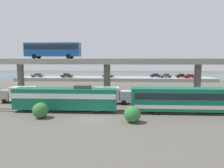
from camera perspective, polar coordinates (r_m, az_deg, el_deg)
ground_plane at (r=29.57m, az=-4.56°, el=-9.36°), size 260.00×260.00×0.00m
rail_strip_near at (r=32.71m, az=-3.76°, el=-7.68°), size 110.00×0.12×0.12m
rail_strip_far at (r=34.07m, az=-3.47°, el=-7.10°), size 110.00×0.12×0.12m
train_locomotive at (r=34.20m, az=-13.74°, el=-3.58°), size 17.07×3.04×4.18m
train_coach_lead at (r=34.88m, az=23.67°, el=-3.79°), size 22.07×3.04×3.86m
highway_overpass at (r=48.33m, az=-1.37°, el=5.88°), size 96.00×12.83×8.33m
transit_bus_on_overpass at (r=48.29m, az=-15.67°, el=9.04°), size 12.00×2.68×3.40m
service_truck_west at (r=43.63m, az=-23.77°, el=-2.52°), size 6.80×2.46×3.04m
service_truck_east at (r=38.93m, az=-0.22°, el=-2.99°), size 6.80×2.46×3.04m
pier_parking_lot at (r=83.59m, az=0.61°, el=1.43°), size 76.44×11.25×1.24m
parked_car_0 at (r=84.09m, az=-12.08°, el=2.27°), size 4.62×1.94×1.50m
parked_car_1 at (r=88.03m, az=-12.42°, el=2.44°), size 4.41×2.00×1.50m
parked_car_2 at (r=82.59m, az=-1.11°, el=2.33°), size 4.51×1.95×1.50m
parked_car_3 at (r=83.81m, az=14.32°, el=2.19°), size 4.32×1.96×1.50m
parked_car_4 at (r=88.81m, az=-19.53°, el=2.25°), size 4.63×1.88×1.50m
parked_car_5 at (r=85.41m, az=11.73°, el=2.34°), size 4.46×1.94×1.50m
parked_car_6 at (r=84.32m, az=20.42°, el=2.01°), size 4.55×1.99×1.50m
parked_car_7 at (r=86.00m, az=18.33°, el=2.17°), size 4.48×1.94×1.50m
harbor_water at (r=106.55m, az=1.20°, el=2.20°), size 140.00×36.00×0.01m
shrub_left at (r=31.24m, az=-18.75°, el=-6.75°), size 2.19×2.19×2.19m
shrub_right at (r=27.72m, az=5.54°, el=-8.13°), size 2.17×2.17×2.17m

